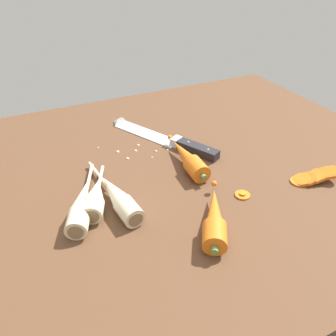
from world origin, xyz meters
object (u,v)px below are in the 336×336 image
(parsnip_mid_right, at_px, (95,197))
(carrot_slice_stack, at_px, (315,176))
(whole_carrot_second, at_px, (214,218))
(chefs_knife, at_px, (158,136))
(parsnip_mid_left, at_px, (118,197))
(whole_carrot, at_px, (188,159))
(carrot_slice_stray_near, at_px, (243,194))
(parsnip_front, at_px, (82,205))

(parsnip_mid_right, relative_size, carrot_slice_stack, 1.65)
(parsnip_mid_right, xyz_separation_m, carrot_slice_stack, (0.45, -0.12, -0.01))
(whole_carrot_second, xyz_separation_m, parsnip_mid_right, (-0.18, 0.15, -0.00))
(chefs_knife, distance_m, parsnip_mid_right, 0.29)
(parsnip_mid_left, distance_m, carrot_slice_stack, 0.42)
(chefs_knife, bearing_deg, carrot_slice_stack, -54.43)
(chefs_knife, relative_size, parsnip_mid_right, 1.88)
(whole_carrot, bearing_deg, carrot_slice_stray_near, -70.95)
(chefs_knife, xyz_separation_m, parsnip_mid_right, (-0.22, -0.19, 0.01))
(chefs_knife, distance_m, whole_carrot, 0.15)
(whole_carrot_second, distance_m, parsnip_mid_right, 0.23)
(whole_carrot, height_order, parsnip_mid_left, whole_carrot)
(parsnip_mid_left, relative_size, carrot_slice_stray_near, 7.58)
(carrot_slice_stack, relative_size, carrot_slice_stray_near, 3.35)
(whole_carrot, distance_m, parsnip_mid_left, 0.20)
(chefs_knife, bearing_deg, whole_carrot_second, -97.43)
(parsnip_front, bearing_deg, whole_carrot, 12.37)
(whole_carrot_second, distance_m, parsnip_front, 0.25)
(whole_carrot, bearing_deg, carrot_slice_stack, -37.39)
(carrot_slice_stack, bearing_deg, chefs_knife, 125.57)
(whole_carrot, bearing_deg, chefs_knife, 92.71)
(chefs_knife, distance_m, whole_carrot_second, 0.35)
(chefs_knife, height_order, whole_carrot_second, whole_carrot_second)
(parsnip_mid_left, height_order, carrot_slice_stray_near, parsnip_mid_left)
(chefs_knife, bearing_deg, parsnip_front, -140.56)
(parsnip_mid_right, height_order, carrot_slice_stray_near, parsnip_mid_right)
(whole_carrot_second, xyz_separation_m, carrot_slice_stray_near, (0.10, 0.05, -0.02))
(whole_carrot, xyz_separation_m, whole_carrot_second, (-0.05, -0.20, 0.00))
(parsnip_front, bearing_deg, carrot_slice_stack, -13.18)
(parsnip_mid_left, relative_size, parsnip_mid_right, 1.37)
(whole_carrot_second, height_order, parsnip_mid_left, whole_carrot_second)
(parsnip_mid_left, relative_size, carrot_slice_stack, 2.26)
(parsnip_front, height_order, carrot_slice_stack, parsnip_front)
(chefs_knife, xyz_separation_m, parsnip_mid_left, (-0.18, -0.21, 0.01))
(carrot_slice_stack, xyz_separation_m, carrot_slice_stray_near, (-0.17, 0.02, -0.01))
(carrot_slice_stack, bearing_deg, parsnip_front, 166.82)
(parsnip_mid_left, height_order, carrot_slice_stack, parsnip_mid_left)
(parsnip_front, bearing_deg, whole_carrot_second, -34.33)
(chefs_knife, xyz_separation_m, carrot_slice_stack, (0.23, -0.32, 0.01))
(chefs_knife, height_order, carrot_slice_stray_near, chefs_knife)
(parsnip_mid_right, bearing_deg, whole_carrot_second, -41.06)
(whole_carrot, relative_size, parsnip_front, 0.92)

